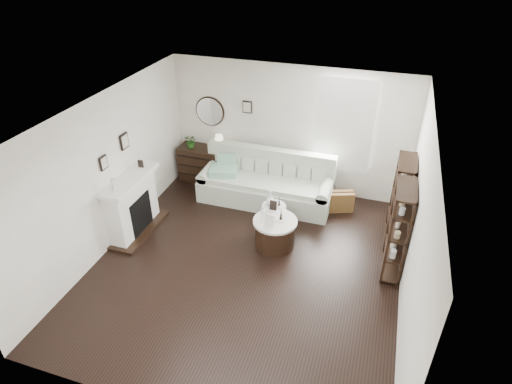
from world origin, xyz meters
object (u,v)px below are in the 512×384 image
(dresser, at_px, (206,164))
(drum_table, at_px, (275,233))
(pedestal_table, at_px, (274,208))
(sofa, at_px, (266,185))

(dresser, bearing_deg, drum_table, -40.53)
(drum_table, bearing_deg, dresser, 139.47)
(drum_table, relative_size, pedestal_table, 1.42)
(dresser, height_order, drum_table, dresser)
(pedestal_table, bearing_deg, drum_table, -71.32)
(sofa, distance_m, drum_table, 1.53)
(sofa, xyz_separation_m, drum_table, (0.58, -1.41, -0.07))
(sofa, bearing_deg, pedestal_table, -66.14)
(sofa, height_order, drum_table, sofa)
(sofa, height_order, dresser, sofa)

